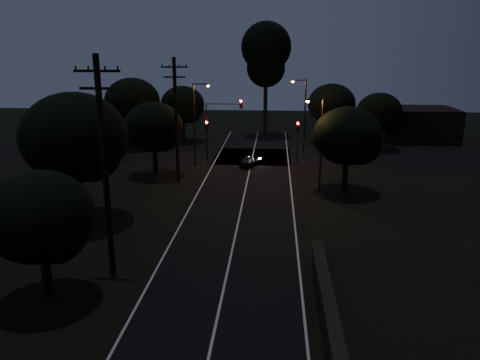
{
  "coord_description": "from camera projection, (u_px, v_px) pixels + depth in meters",
  "views": [
    {
      "loc": [
        2.31,
        -6.7,
        11.26
      ],
      "look_at": [
        0.0,
        24.0,
        2.5
      ],
      "focal_mm": 35.0,
      "sensor_mm": 36.0,
      "label": 1
    }
  ],
  "objects": [
    {
      "name": "road_surface",
      "position": [
        246.0,
        185.0,
        39.52
      ],
      "size": [
        60.0,
        70.0,
        0.03
      ],
      "color": "black",
      "rests_on": "ground"
    },
    {
      "name": "utility_pole_mid",
      "position": [
        104.0,
        164.0,
        22.92
      ],
      "size": [
        2.2,
        0.3,
        11.0
      ],
      "color": "black",
      "rests_on": "ground"
    },
    {
      "name": "utility_pole_far",
      "position": [
        176.0,
        119.0,
        39.3
      ],
      "size": [
        2.2,
        0.3,
        10.5
      ],
      "color": "black",
      "rests_on": "ground"
    },
    {
      "name": "tree_left_b",
      "position": [
        42.0,
        219.0,
        20.57
      ],
      "size": [
        4.8,
        4.8,
        6.11
      ],
      "color": "black",
      "rests_on": "ground"
    },
    {
      "name": "tree_left_c",
      "position": [
        78.0,
        140.0,
        29.86
      ],
      "size": [
        6.8,
        6.8,
        8.59
      ],
      "color": "black",
      "rests_on": "ground"
    },
    {
      "name": "tree_left_d",
      "position": [
        155.0,
        128.0,
        41.6
      ],
      "size": [
        5.24,
        5.24,
        6.65
      ],
      "color": "black",
      "rests_on": "ground"
    },
    {
      "name": "tree_far_nw",
      "position": [
        184.0,
        106.0,
        56.96
      ],
      "size": [
        5.35,
        5.35,
        6.78
      ],
      "color": "black",
      "rests_on": "ground"
    },
    {
      "name": "tree_far_w",
      "position": [
        134.0,
        103.0,
        53.25
      ],
      "size": [
        6.25,
        6.25,
        7.97
      ],
      "color": "black",
      "rests_on": "ground"
    },
    {
      "name": "tree_far_ne",
      "position": [
        333.0,
        105.0,
        55.59
      ],
      "size": [
        5.65,
        5.65,
        7.15
      ],
      "color": "black",
      "rests_on": "ground"
    },
    {
      "name": "tree_far_e",
      "position": [
        381.0,
        113.0,
        52.5
      ],
      "size": [
        5.04,
        5.04,
        6.4
      ],
      "color": "black",
      "rests_on": "ground"
    },
    {
      "name": "tree_right_a",
      "position": [
        350.0,
        138.0,
        36.53
      ],
      "size": [
        5.4,
        5.4,
        6.86
      ],
      "color": "black",
      "rests_on": "ground"
    },
    {
      "name": "tall_pine",
      "position": [
        266.0,
        54.0,
        59.49
      ],
      "size": [
        6.37,
        6.37,
        14.48
      ],
      "color": "black",
      "rests_on": "ground"
    },
    {
      "name": "building_left",
      "position": [
        102.0,
        120.0,
        60.39
      ],
      "size": [
        10.0,
        8.0,
        4.4
      ],
      "primitive_type": "cube",
      "color": "black",
      "rests_on": "ground"
    },
    {
      "name": "building_right",
      "position": [
        416.0,
        124.0,
        58.51
      ],
      "size": [
        9.0,
        7.0,
        4.0
      ],
      "primitive_type": "cube",
      "color": "black",
      "rests_on": "ground"
    },
    {
      "name": "signal_left",
      "position": [
        207.0,
        133.0,
        47.58
      ],
      "size": [
        0.28,
        0.35,
        4.1
      ],
      "color": "black",
      "rests_on": "ground"
    },
    {
      "name": "signal_right",
      "position": [
        298.0,
        134.0,
        46.92
      ],
      "size": [
        0.28,
        0.35,
        4.1
      ],
      "color": "black",
      "rests_on": "ground"
    },
    {
      "name": "signal_mast",
      "position": [
        223.0,
        119.0,
        47.05
      ],
      "size": [
        3.7,
        0.35,
        6.25
      ],
      "color": "black",
      "rests_on": "ground"
    },
    {
      "name": "streetlight_a",
      "position": [
        196.0,
        118.0,
        45.23
      ],
      "size": [
        1.66,
        0.26,
        8.0
      ],
      "color": "black",
      "rests_on": "ground"
    },
    {
      "name": "streetlight_b",
      "position": [
        303.0,
        111.0,
        50.22
      ],
      "size": [
        1.66,
        0.26,
        8.0
      ],
      "color": "black",
      "rests_on": "ground"
    },
    {
      "name": "streetlight_c",
      "position": [
        319.0,
        138.0,
        36.83
      ],
      "size": [
        1.46,
        0.26,
        7.5
      ],
      "color": "black",
      "rests_on": "ground"
    },
    {
      "name": "car",
      "position": [
        249.0,
        161.0,
        45.72
      ],
      "size": [
        2.07,
        3.26,
        1.03
      ],
      "primitive_type": "imported",
      "rotation": [
        0.0,
        0.0,
        2.84
      ],
      "color": "black",
      "rests_on": "ground"
    }
  ]
}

